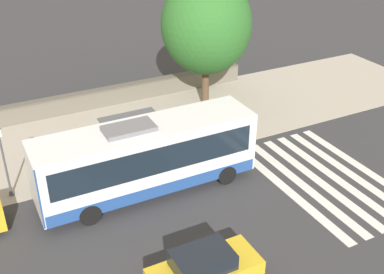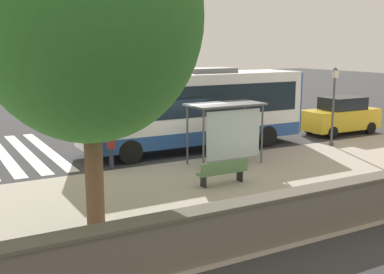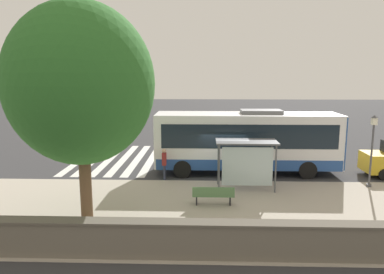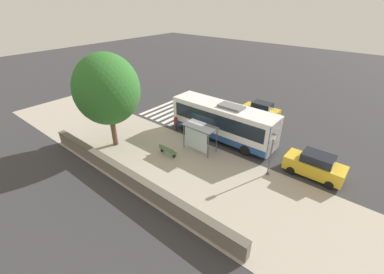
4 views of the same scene
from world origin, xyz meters
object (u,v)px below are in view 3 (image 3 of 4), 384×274
object	(u,v)px
pedestrian	(164,162)
shade_tree	(81,84)
bus	(247,141)
parked_car_far_lane	(245,137)
bus_shelter	(247,150)
bench	(213,195)
street_lamp_near	(372,145)

from	to	relation	value
pedestrian	shade_tree	bearing A→B (deg)	156.37
bus	parked_car_far_lane	size ratio (longest dim) A/B	2.56
bus_shelter	pedestrian	xyz separation A→B (m)	(1.60, 4.31, -1.01)
bench	shade_tree	world-z (taller)	shade_tree
bench	shade_tree	distance (m)	7.37
bus	bench	bearing A→B (deg)	159.67
shade_tree	parked_car_far_lane	xyz separation A→B (m)	(14.40, -7.87, -4.53)
bus_shelter	pedestrian	distance (m)	4.71
bus_shelter	bench	bearing A→B (deg)	144.00
bus	parked_car_far_lane	bearing A→B (deg)	-5.40
pedestrian	bus	bearing A→B (deg)	-70.44
bus_shelter	shade_tree	xyz separation A→B (m)	(-4.16, 6.83, 3.41)
shade_tree	parked_car_far_lane	world-z (taller)	shade_tree
bus	street_lamp_near	world-z (taller)	street_lamp_near
bus	parked_car_far_lane	xyz separation A→B (m)	(6.98, -0.66, -1.00)
street_lamp_near	pedestrian	bearing A→B (deg)	84.93
pedestrian	street_lamp_near	size ratio (longest dim) A/B	0.47
pedestrian	street_lamp_near	world-z (taller)	street_lamp_near
bus	shade_tree	bearing A→B (deg)	135.83
street_lamp_near	shade_tree	distance (m)	14.47
bus	bench	xyz separation A→B (m)	(-5.60, 2.07, -1.44)
shade_tree	street_lamp_near	bearing A→B (deg)	-70.12
bus	bus_shelter	distance (m)	3.29
pedestrian	street_lamp_near	distance (m)	10.86
street_lamp_near	parked_car_far_lane	bearing A→B (deg)	29.36
bus_shelter	shade_tree	size ratio (longest dim) A/B	0.36
street_lamp_near	bus_shelter	bearing A→B (deg)	95.69
bus_shelter	pedestrian	size ratio (longest dim) A/B	1.75
parked_car_far_lane	pedestrian	bearing A→B (deg)	148.25
street_lamp_near	shade_tree	size ratio (longest dim) A/B	0.44
street_lamp_near	parked_car_far_lane	size ratio (longest dim) A/B	0.91
pedestrian	parked_car_far_lane	size ratio (longest dim) A/B	0.42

